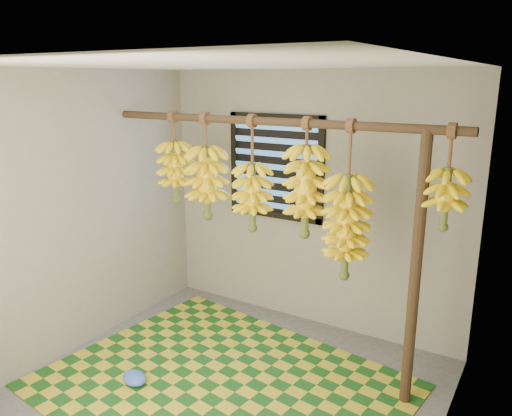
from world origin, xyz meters
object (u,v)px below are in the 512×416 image
Objects in this scene: banana_bunch_b at (207,182)px; banana_bunch_f at (446,199)px; banana_bunch_e at (346,227)px; banana_bunch_c at (252,197)px; banana_bunch_d at (306,191)px; support_post at (415,275)px; plastic_bag at (135,378)px; banana_bunch_a at (176,172)px; woven_mat at (221,386)px.

banana_bunch_b and banana_bunch_f have the same top height.
banana_bunch_f is (0.67, 0.00, 0.30)m from banana_bunch_e.
banana_bunch_c is 1.03× the size of banana_bunch_d.
banana_bunch_b is at bearing 180.00° from support_post.
plastic_bag is 1.74m from banana_bunch_a.
support_post is at bearing 0.00° from banana_bunch_d.
woven_mat is 11.60× the size of plastic_bag.
banana_bunch_e is at bearing 180.00° from support_post.
woven_mat is 2.87× the size of banana_bunch_d.
banana_bunch_d is 0.77× the size of banana_bunch_e.
support_post is 0.58m from banana_bunch_f.
banana_bunch_a reaches higher than plastic_bag.
banana_bunch_c is at bearing 180.00° from banana_bunch_e.
support_post is 1.69× the size of banana_bunch_e.
banana_bunch_c is at bearing 180.00° from banana_bunch_f.
plastic_bag is 1.97m from banana_bunch_d.
support_post is 0.99m from banana_bunch_d.
banana_bunch_d is at bearing 180.00° from banana_bunch_f.
banana_bunch_a is at bearing 180.00° from banana_bunch_b.
plastic_bag is at bearing -156.00° from banana_bunch_f.
banana_bunch_d is at bearing 180.00° from banana_bunch_e.
banana_bunch_b is at bearing 180.00° from banana_bunch_d.
banana_bunch_d is at bearing 0.00° from banana_bunch_a.
banana_bunch_a is at bearing 180.00° from banana_bunch_d.
woven_mat is at bearing -143.14° from banana_bunch_e.
banana_bunch_b is at bearing -180.00° from banana_bunch_c.
plastic_bag is at bearing -94.90° from banana_bunch_b.
banana_bunch_c is 0.82m from banana_bunch_e.
banana_bunch_a is at bearing 106.65° from plastic_bag.
banana_bunch_e is 1.69× the size of banana_bunch_f.
banana_bunch_d is at bearing 41.71° from plastic_bag.
woven_mat is 1.64m from banana_bunch_b.
banana_bunch_a and banana_bunch_d have the same top height.
plastic_bag is 0.24× the size of banana_bunch_c.
support_post is at bearing 23.95° from woven_mat.
plastic_bag is 0.19× the size of banana_bunch_e.
banana_bunch_f is (1.93, 0.00, 0.10)m from banana_bunch_b.
banana_bunch_b is 0.76× the size of banana_bunch_e.
banana_bunch_f is at bearing 0.00° from banana_bunch_b.
woven_mat is 2.79× the size of banana_bunch_c.
woven_mat is at bearing -126.39° from banana_bunch_d.
banana_bunch_a and banana_bunch_b have the same top height.
banana_bunch_b is at bearing 132.12° from woven_mat.
woven_mat is at bearing -156.05° from support_post.
banana_bunch_c is at bearing 180.00° from banana_bunch_d.
woven_mat is at bearing -158.33° from banana_bunch_f.
banana_bunch_a is 1.63m from banana_bunch_e.
plastic_bag is at bearing -146.29° from banana_bunch_e.
woven_mat is 2.22× the size of banana_bunch_e.
banana_bunch_c is 1.49m from banana_bunch_f.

